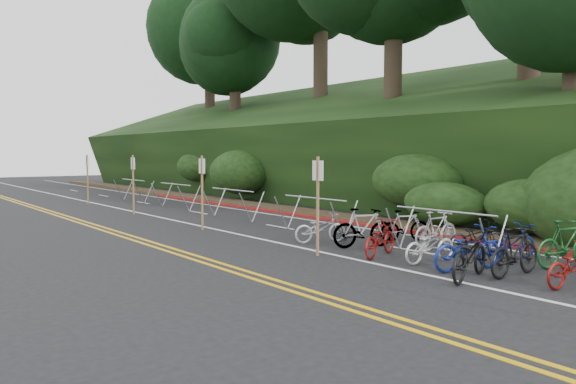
# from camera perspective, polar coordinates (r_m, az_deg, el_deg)

# --- Properties ---
(ground) EXTENTS (120.00, 120.00, 0.00)m
(ground) POSITION_cam_1_polar(r_m,az_deg,el_deg) (10.53, 18.54, -10.46)
(ground) COLOR black
(ground) RESTS_ON ground
(road_markings) EXTENTS (7.47, 80.00, 0.01)m
(road_markings) POSITION_cam_1_polar(r_m,az_deg,el_deg) (18.41, -7.24, -4.11)
(road_markings) COLOR gold
(road_markings) RESTS_ON ground
(red_curb) EXTENTS (0.25, 28.00, 0.10)m
(red_curb) POSITION_cam_1_polar(r_m,az_deg,el_deg) (22.81, 1.43, -2.40)
(red_curb) COLOR maroon
(red_curb) RESTS_ON ground
(embankment) EXTENTS (14.30, 48.14, 9.11)m
(embankment) POSITION_cam_1_polar(r_m,az_deg,el_deg) (32.73, 3.67, 3.95)
(embankment) COLOR black
(embankment) RESTS_ON ground
(tree_cluster) EXTENTS (32.14, 53.78, 17.83)m
(tree_cluster) POSITION_cam_1_polar(r_m,az_deg,el_deg) (34.27, -4.01, 18.44)
(tree_cluster) COLOR #2D2319
(tree_cluster) RESTS_ON ground
(bike_racks_rest) EXTENTS (1.14, 23.00, 1.17)m
(bike_racks_rest) POSITION_cam_1_polar(r_m,az_deg,el_deg) (22.00, -5.70, -0.55)
(bike_racks_rest) COLOR gray
(bike_racks_rest) RESTS_ON ground
(signposts_rest) EXTENTS (0.08, 18.40, 2.50)m
(signposts_rest) POSITION_cam_1_polar(r_m,az_deg,el_deg) (21.72, -12.51, 0.84)
(signposts_rest) COLOR brown
(signposts_rest) RESTS_ON ground
(bike_front) EXTENTS (1.16, 2.01, 1.00)m
(bike_front) POSITION_cam_1_polar(r_m,az_deg,el_deg) (12.11, 17.95, -6.15)
(bike_front) COLOR black
(bike_front) RESTS_ON ground
(bike_valet) EXTENTS (3.47, 11.49, 1.10)m
(bike_valet) POSITION_cam_1_polar(r_m,az_deg,el_deg) (13.62, 21.18, -5.21)
(bike_valet) COLOR slate
(bike_valet) RESTS_ON ground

